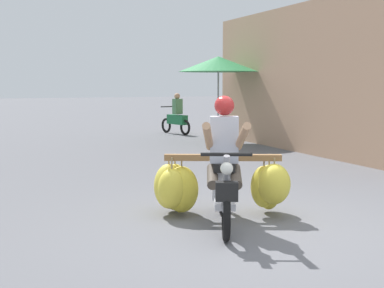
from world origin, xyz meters
The scene contains 5 objects.
ground_plane centered at (0.00, 0.00, 0.00)m, with size 120.00×120.00×0.00m, color slate.
motorbike_main_loaded centered at (-0.20, 0.90, 0.47)m, with size 1.79×2.00×1.58m.
motorbike_distant_ahead_left centered at (3.41, 11.64, 0.57)m, with size 0.64×1.58×1.40m.
shopfront_building centered at (6.47, 5.80, 1.84)m, with size 3.93×9.06×3.69m.
market_umbrella_near_shop centered at (3.58, 8.72, 2.28)m, with size 2.31×2.31×2.50m.
Camera 1 is at (-3.00, -5.07, 1.72)m, focal length 49.05 mm.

